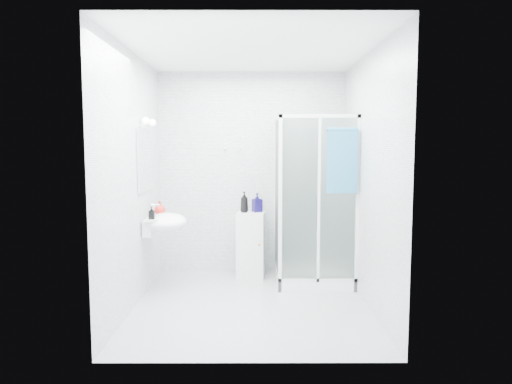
{
  "coord_description": "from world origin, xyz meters",
  "views": [
    {
      "loc": [
        0.04,
        -4.63,
        1.63
      ],
      "look_at": [
        0.05,
        0.35,
        1.15
      ],
      "focal_mm": 32.0,
      "sensor_mm": 36.0,
      "label": 1
    }
  ],
  "objects_px": {
    "shower_enclosure": "(307,247)",
    "soap_dispenser_orange": "(160,208)",
    "wall_basin": "(164,222)",
    "storage_cabinet": "(251,245)",
    "soap_dispenser_black": "(152,213)",
    "shampoo_bottle_b": "(257,202)",
    "hand_towel": "(342,159)",
    "shampoo_bottle_a": "(244,202)"
  },
  "relations": [
    {
      "from": "wall_basin",
      "to": "hand_towel",
      "type": "height_order",
      "value": "hand_towel"
    },
    {
      "from": "shampoo_bottle_b",
      "to": "soap_dispenser_black",
      "type": "height_order",
      "value": "shampoo_bottle_b"
    },
    {
      "from": "shower_enclosure",
      "to": "wall_basin",
      "type": "bearing_deg",
      "value": -169.19
    },
    {
      "from": "storage_cabinet",
      "to": "soap_dispenser_orange",
      "type": "bearing_deg",
      "value": -152.91
    },
    {
      "from": "hand_towel",
      "to": "soap_dispenser_black",
      "type": "xyz_separation_m",
      "value": [
        -2.07,
        -0.1,
        -0.58
      ]
    },
    {
      "from": "storage_cabinet",
      "to": "soap_dispenser_black",
      "type": "distance_m",
      "value": 1.41
    },
    {
      "from": "shampoo_bottle_a",
      "to": "soap_dispenser_black",
      "type": "bearing_deg",
      "value": -141.83
    },
    {
      "from": "hand_towel",
      "to": "soap_dispenser_orange",
      "type": "bearing_deg",
      "value": 173.14
    },
    {
      "from": "hand_towel",
      "to": "soap_dispenser_orange",
      "type": "distance_m",
      "value": 2.15
    },
    {
      "from": "storage_cabinet",
      "to": "soap_dispenser_orange",
      "type": "distance_m",
      "value": 1.25
    },
    {
      "from": "shower_enclosure",
      "to": "hand_towel",
      "type": "distance_m",
      "value": 1.18
    },
    {
      "from": "storage_cabinet",
      "to": "shower_enclosure",
      "type": "bearing_deg",
      "value": -16.36
    },
    {
      "from": "shampoo_bottle_a",
      "to": "soap_dispenser_black",
      "type": "relative_size",
      "value": 1.92
    },
    {
      "from": "hand_towel",
      "to": "shampoo_bottle_b",
      "type": "relative_size",
      "value": 2.98
    },
    {
      "from": "shampoo_bottle_a",
      "to": "shampoo_bottle_b",
      "type": "distance_m",
      "value": 0.17
    },
    {
      "from": "soap_dispenser_black",
      "to": "hand_towel",
      "type": "bearing_deg",
      "value": 2.63
    },
    {
      "from": "wall_basin",
      "to": "shampoo_bottle_b",
      "type": "xyz_separation_m",
      "value": [
        1.05,
        0.63,
        0.15
      ]
    },
    {
      "from": "shower_enclosure",
      "to": "shampoo_bottle_b",
      "type": "bearing_deg",
      "value": 152.25
    },
    {
      "from": "shower_enclosure",
      "to": "wall_basin",
      "type": "xyz_separation_m",
      "value": [
        -1.66,
        -0.32,
        0.35
      ]
    },
    {
      "from": "shampoo_bottle_a",
      "to": "shampoo_bottle_b",
      "type": "bearing_deg",
      "value": 13.66
    },
    {
      "from": "shower_enclosure",
      "to": "hand_towel",
      "type": "bearing_deg",
      "value": -51.18
    },
    {
      "from": "shower_enclosure",
      "to": "shampoo_bottle_b",
      "type": "height_order",
      "value": "shower_enclosure"
    },
    {
      "from": "wall_basin",
      "to": "storage_cabinet",
      "type": "relative_size",
      "value": 0.68
    },
    {
      "from": "hand_towel",
      "to": "shampoo_bottle_b",
      "type": "distance_m",
      "value": 1.3
    },
    {
      "from": "hand_towel",
      "to": "shower_enclosure",
      "type": "bearing_deg",
      "value": 128.82
    },
    {
      "from": "storage_cabinet",
      "to": "soap_dispenser_orange",
      "type": "relative_size",
      "value": 5.28
    },
    {
      "from": "storage_cabinet",
      "to": "hand_towel",
      "type": "height_order",
      "value": "hand_towel"
    },
    {
      "from": "shower_enclosure",
      "to": "wall_basin",
      "type": "relative_size",
      "value": 3.57
    },
    {
      "from": "shampoo_bottle_b",
      "to": "storage_cabinet",
      "type": "bearing_deg",
      "value": -149.21
    },
    {
      "from": "hand_towel",
      "to": "soap_dispenser_black",
      "type": "height_order",
      "value": "hand_towel"
    },
    {
      "from": "wall_basin",
      "to": "storage_cabinet",
      "type": "xyz_separation_m",
      "value": [
        0.97,
        0.59,
        -0.38
      ]
    },
    {
      "from": "wall_basin",
      "to": "hand_towel",
      "type": "distance_m",
      "value": 2.11
    },
    {
      "from": "wall_basin",
      "to": "shampoo_bottle_b",
      "type": "distance_m",
      "value": 1.24
    },
    {
      "from": "shampoo_bottle_a",
      "to": "soap_dispenser_orange",
      "type": "xyz_separation_m",
      "value": [
        -0.97,
        -0.43,
        -0.02
      ]
    },
    {
      "from": "wall_basin",
      "to": "shampoo_bottle_a",
      "type": "bearing_deg",
      "value": 33.73
    },
    {
      "from": "shower_enclosure",
      "to": "soap_dispenser_orange",
      "type": "height_order",
      "value": "shower_enclosure"
    },
    {
      "from": "wall_basin",
      "to": "shampoo_bottle_a",
      "type": "xyz_separation_m",
      "value": [
        0.89,
        0.59,
        0.16
      ]
    },
    {
      "from": "hand_towel",
      "to": "shampoo_bottle_a",
      "type": "xyz_separation_m",
      "value": [
        -1.09,
        0.68,
        -0.55
      ]
    },
    {
      "from": "wall_basin",
      "to": "soap_dispenser_orange",
      "type": "distance_m",
      "value": 0.23
    },
    {
      "from": "shower_enclosure",
      "to": "shampoo_bottle_b",
      "type": "relative_size",
      "value": 8.32
    },
    {
      "from": "shower_enclosure",
      "to": "soap_dispenser_orange",
      "type": "distance_m",
      "value": 1.81
    },
    {
      "from": "wall_basin",
      "to": "shampoo_bottle_b",
      "type": "height_order",
      "value": "shampoo_bottle_b"
    }
  ]
}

